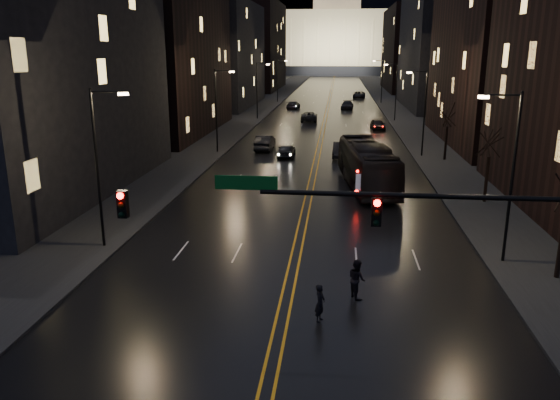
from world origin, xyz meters
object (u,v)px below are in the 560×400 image
(oncoming_car_b, at_px, (265,142))
(receding_car_a, at_px, (341,150))
(traffic_signal, at_px, (447,228))
(pedestrian_b, at_px, (357,279))
(bus, at_px, (367,165))
(oncoming_car_a, at_px, (286,151))
(pedestrian_a, at_px, (320,303))

(oncoming_car_b, xyz_separation_m, receding_car_a, (8.56, -3.44, -0.05))
(traffic_signal, relative_size, receding_car_a, 3.60)
(pedestrian_b, bearing_deg, bus, -29.11)
(bus, xyz_separation_m, oncoming_car_a, (-7.80, 11.99, -1.08))
(traffic_signal, xyz_separation_m, pedestrian_b, (-2.75, 5.00, -4.18))
(pedestrian_a, bearing_deg, traffic_signal, -103.29)
(bus, height_order, pedestrian_a, bus)
(traffic_signal, xyz_separation_m, receding_car_a, (-3.41, 38.98, -4.31))
(receding_car_a, xyz_separation_m, pedestrian_b, (0.66, -33.98, 0.13))
(oncoming_car_a, relative_size, oncoming_car_b, 0.85)
(traffic_signal, bearing_deg, pedestrian_a, 149.39)
(traffic_signal, distance_m, pedestrian_b, 7.08)
(pedestrian_a, bearing_deg, pedestrian_b, -15.60)
(traffic_signal, bearing_deg, receding_car_a, 94.99)
(pedestrian_b, bearing_deg, traffic_signal, -176.48)
(traffic_signal, bearing_deg, oncoming_car_a, 103.44)
(pedestrian_a, relative_size, pedestrian_b, 0.89)
(traffic_signal, height_order, pedestrian_b, traffic_signal)
(oncoming_car_a, distance_m, oncoming_car_b, 5.10)
(bus, xyz_separation_m, pedestrian_b, (-1.42, -21.19, -0.90))
(oncoming_car_b, height_order, pedestrian_b, pedestrian_b)
(oncoming_car_b, distance_m, pedestrian_b, 38.54)
(pedestrian_b, bearing_deg, receding_car_a, -24.16)
(oncoming_car_b, bearing_deg, oncoming_car_a, 124.80)
(traffic_signal, distance_m, receding_car_a, 39.37)
(bus, xyz_separation_m, pedestrian_a, (-3.01, -23.63, -1.00))
(pedestrian_a, distance_m, pedestrian_b, 2.91)
(pedestrian_a, bearing_deg, bus, 10.07)
(oncoming_car_a, xyz_separation_m, receding_car_a, (5.72, 0.79, 0.05))
(bus, height_order, pedestrian_b, bus)
(oncoming_car_b, bearing_deg, traffic_signal, 106.74)
(oncoming_car_b, bearing_deg, bus, 124.23)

